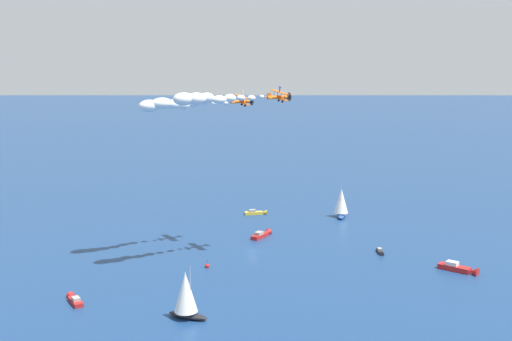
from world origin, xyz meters
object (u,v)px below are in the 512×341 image
Objects in this scene: sailboat_far_stbd at (186,294)px; biplane_wingman at (279,97)px; motorboat_inshore at (262,235)px; marker_buoy at (207,266)px; biplane_lead at (242,101)px; wingwalker_wingman at (280,88)px; motorboat_mid_cluster at (257,213)px; wingwalker_lead at (242,93)px; motorboat_ahead at (460,269)px; sailboat_offshore at (341,202)px; motorboat_near_centre at (74,300)px; motorboat_far_port at (380,252)px.

biplane_wingman reaches higher than sailboat_far_stbd.
marker_buoy reaches higher than motorboat_inshore.
biplane_lead is 4.39× the size of wingwalker_wingman.
wingwalker_lead is at bearing 2.85° from motorboat_mid_cluster.
motorboat_ahead reaches higher than motorboat_mid_cluster.
sailboat_offshore is 65.78m from marker_buoy.
biplane_wingman is at bearing 163.11° from sailboat_far_stbd.
motorboat_inshore reaches higher than motorboat_mid_cluster.
sailboat_offshore reaches higher than marker_buoy.
biplane_lead reaches higher than motorboat_inshore.
marker_buoy is 1.18× the size of wingwalker_lead.
biplane_wingman is (-43.78, 13.29, 37.25)m from sailboat_far_stbd.
motorboat_mid_cluster is 3.69× the size of marker_buoy.
motorboat_mid_cluster is 61.58m from biplane_wingman.
motorboat_near_centre is 3.68× the size of wingwalker_lead.
biplane_wingman is (-12.82, 16.44, 41.88)m from marker_buoy.
wingwalker_lead is 13.11m from biplane_wingman.
marker_buoy is 0.31× the size of biplane_lead.
sailboat_far_stbd is 1.63× the size of biplane_lead.
marker_buoy is 1.37× the size of wingwalker_wingman.
motorboat_near_centre is 70.93m from wingwalker_wingman.
motorboat_mid_cluster reaches higher than motorboat_far_port.
motorboat_far_port is 0.54× the size of motorboat_ahead.
wingwalker_wingman is at bearing 22.66° from motorboat_inshore.
motorboat_ahead is 1.44× the size of biplane_wingman.
wingwalker_lead is 1.16× the size of wingwalker_wingman.
motorboat_ahead is 4.61× the size of marker_buoy.
wingwalker_wingman is at bearing -77.31° from motorboat_far_port.
motorboat_far_port is 3.40× the size of wingwalker_wingman.
motorboat_near_centre is 0.68× the size of motorboat_ahead.
motorboat_inshore is 27.48m from motorboat_mid_cluster.
sailboat_far_stbd is 6.16× the size of wingwalker_lead.
motorboat_near_centre is at bearing -99.25° from sailboat_far_stbd.
wingwalker_lead is at bearing -103.30° from motorboat_ahead.
sailboat_far_stbd is 1.63× the size of biplane_wingman.
biplane_wingman is at bearing -97.60° from motorboat_ahead.
motorboat_far_port is 35.66m from motorboat_inshore.
biplane_wingman is at bearing -77.83° from motorboat_far_port.
biplane_lead is 1.00× the size of biplane_wingman.
motorboat_mid_cluster is 1.15× the size of biplane_wingman.
wingwalker_lead reaches higher than motorboat_mid_cluster.
motorboat_far_port is at bearing 113.20° from marker_buoy.
marker_buoy reaches higher than motorboat_far_port.
biplane_lead is at bearing -124.43° from wingwalker_wingman.
biplane_lead is at bearing -124.14° from biplane_wingman.
wingwalker_wingman reaches higher than motorboat_mid_cluster.
motorboat_near_centre is 0.85× the size of motorboat_mid_cluster.
motorboat_near_centre is at bearing -30.97° from biplane_lead.
wingwalker_lead is at bearing 148.74° from motorboat_near_centre.
motorboat_mid_cluster is at bearing -167.75° from motorboat_inshore.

